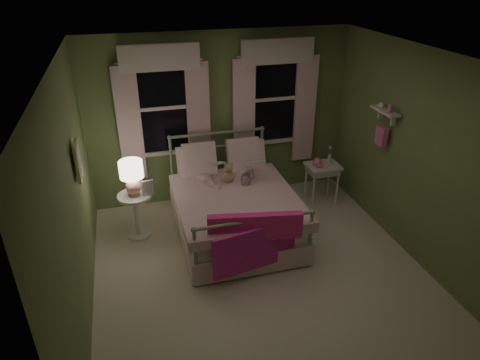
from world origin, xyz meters
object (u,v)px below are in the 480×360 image
object	(u,v)px
nightstand_right	(323,171)
child_right	(244,158)
teddy_bear	(228,174)
bed	(233,208)
nightstand_left	(136,209)
child_left	(206,161)
table_lamp	(132,174)

from	to	relation	value
nightstand_right	child_right	bearing A→B (deg)	-178.75
teddy_bear	child_right	bearing A→B (deg)	29.50
bed	nightstand_left	size ratio (longest dim) A/B	3.13
teddy_bear	nightstand_left	world-z (taller)	teddy_bear
nightstand_left	child_left	bearing A→B (deg)	8.56
child_left	table_lamp	bearing A→B (deg)	-7.43
nightstand_left	bed	bearing A→B (deg)	-11.59
teddy_bear	nightstand_right	distance (m)	1.58
nightstand_left	table_lamp	bearing A→B (deg)	0.00
child_right	teddy_bear	xyz separation A→B (m)	(-0.28, -0.16, -0.14)
child_left	table_lamp	distance (m)	1.04
bed	teddy_bear	bearing A→B (deg)	90.00
bed	child_left	xyz separation A→B (m)	(-0.28, 0.42, 0.56)
teddy_bear	nightstand_left	xyz separation A→B (m)	(-1.30, 0.00, -0.37)
bed	table_lamp	xyz separation A→B (m)	(-1.30, 0.27, 0.57)
child_left	nightstand_right	world-z (taller)	child_left
bed	teddy_bear	world-z (taller)	bed
child_left	nightstand_left	world-z (taller)	child_left
child_left	teddy_bear	world-z (taller)	child_left
child_left	child_right	size ratio (longest dim) A/B	1.03
child_left	bed	bearing A→B (deg)	107.61
bed	table_lamp	world-z (taller)	bed
nightstand_left	nightstand_right	distance (m)	2.86
bed	child_left	bearing A→B (deg)	123.60
bed	teddy_bear	size ratio (longest dim) A/B	6.78
teddy_bear	child_left	bearing A→B (deg)	150.50
teddy_bear	nightstand_right	xyz separation A→B (m)	(1.55, 0.19, -0.24)
bed	child_right	bearing A→B (deg)	56.40
nightstand_left	nightstand_right	size ratio (longest dim) A/B	1.02
teddy_bear	table_lamp	world-z (taller)	table_lamp
nightstand_right	child_left	bearing A→B (deg)	-179.13
bed	table_lamp	distance (m)	1.45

